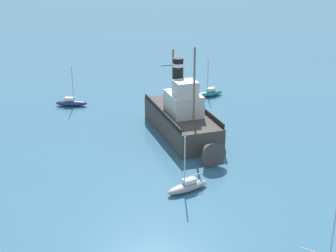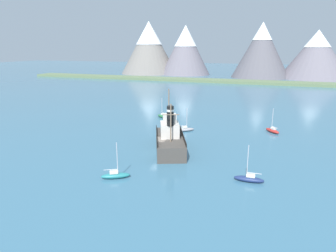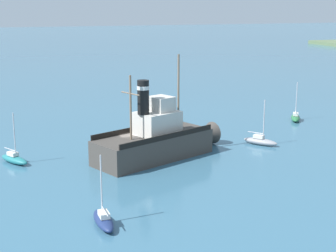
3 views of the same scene
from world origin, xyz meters
name	(u,v)px [view 1 (image 1 of 3)]	position (x,y,z in m)	size (l,w,h in m)	color
ground_plane	(194,127)	(0.00, 0.00, 0.00)	(600.00, 600.00, 0.00)	#38667F
old_tugboat	(184,119)	(1.00, 2.46, 1.83)	(8.67, 14.59, 9.90)	#423D38
sailboat_teal	(209,93)	(-1.80, -10.93, 0.43)	(3.84, 2.86, 4.90)	#23757A
sailboat_navy	(71,103)	(14.81, -6.09, 0.43)	(3.81, 1.12, 4.90)	navy
sailboat_grey	(187,186)	(0.26, 14.20, 0.43)	(3.70, 3.16, 4.90)	gray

